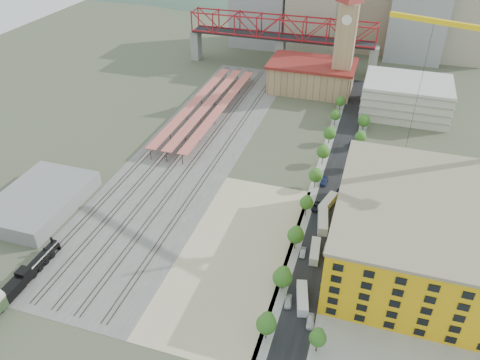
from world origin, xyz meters
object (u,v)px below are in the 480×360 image
(site_trailer_d, at_px, (328,203))
(site_trailer_c, at_px, (323,221))
(clock_tower, at_px, (346,31))
(site_trailer_a, at_px, (302,298))
(construction_building, at_px, (426,233))
(locomotive, at_px, (33,267))
(site_trailer_b, at_px, (315,251))
(car_0, at_px, (288,302))

(site_trailer_d, bearing_deg, site_trailer_c, -74.54)
(clock_tower, distance_m, site_trailer_a, 125.90)
(construction_building, distance_m, locomotive, 98.27)
(construction_building, height_order, site_trailer_c, construction_building)
(construction_building, distance_m, site_trailer_b, 27.84)
(construction_building, bearing_deg, clock_tower, 108.78)
(site_trailer_b, relative_size, site_trailer_d, 0.96)
(site_trailer_c, height_order, car_0, site_trailer_c)
(clock_tower, height_order, construction_building, clock_tower)
(construction_building, bearing_deg, locomotive, -159.86)
(locomotive, height_order, site_trailer_b, locomotive)
(construction_building, height_order, car_0, construction_building)
(construction_building, relative_size, site_trailer_b, 5.65)
(site_trailer_b, distance_m, site_trailer_c, 12.79)
(clock_tower, relative_size, site_trailer_d, 5.59)
(site_trailer_b, bearing_deg, locomotive, -162.15)
(site_trailer_b, relative_size, site_trailer_c, 0.87)
(site_trailer_b, bearing_deg, construction_building, 7.13)
(site_trailer_d, distance_m, car_0, 40.86)
(locomotive, bearing_deg, car_0, 8.66)
(clock_tower, distance_m, locomotive, 148.20)
(site_trailer_a, height_order, site_trailer_c, site_trailer_c)
(clock_tower, bearing_deg, site_trailer_a, -86.27)
(locomotive, distance_m, car_0, 63.74)
(clock_tower, xyz_separation_m, construction_building, (34.00, -99.99, -19.29))
(construction_building, xyz_separation_m, car_0, (-29.00, -24.14, -8.69))
(clock_tower, height_order, site_trailer_c, clock_tower)
(construction_building, relative_size, site_trailer_c, 4.94)
(site_trailer_d, xyz_separation_m, car_0, (-3.00, -40.74, -0.55))
(construction_building, xyz_separation_m, site_trailer_d, (-26.00, 16.60, -8.14))
(clock_tower, relative_size, locomotive, 2.42)
(site_trailer_c, bearing_deg, locomotive, -157.37)
(locomotive, bearing_deg, site_trailer_a, 9.56)
(site_trailer_c, bearing_deg, site_trailer_d, 80.88)
(clock_tower, relative_size, car_0, 12.30)
(site_trailer_b, distance_m, site_trailer_d, 22.28)
(site_trailer_a, distance_m, site_trailer_d, 39.23)
(locomotive, distance_m, site_trailer_c, 77.62)
(clock_tower, distance_m, car_0, 127.35)
(construction_building, bearing_deg, car_0, -140.22)
(site_trailer_b, height_order, car_0, site_trailer_b)
(construction_building, xyz_separation_m, site_trailer_a, (-26.00, -22.63, -8.13))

